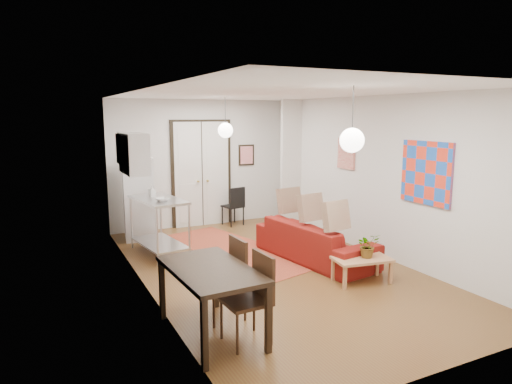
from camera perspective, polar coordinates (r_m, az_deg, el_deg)
name	(u,v)px	position (r m, az deg, el deg)	size (l,w,h in m)	color
floor	(273,269)	(7.78, 2.08, -9.55)	(7.00, 7.00, 0.00)	brown
ceiling	(274,93)	(7.36, 2.22, 12.30)	(4.20, 7.00, 0.02)	white
wall_back	(201,163)	(10.62, -6.90, 3.58)	(4.20, 0.02, 2.90)	silver
wall_front	(448,232)	(4.72, 22.89, -4.68)	(4.20, 0.02, 2.90)	silver
wall_left	(144,193)	(6.70, -13.84, -0.14)	(0.02, 7.00, 2.90)	silver
wall_right	(374,176)	(8.63, 14.51, 1.96)	(0.02, 7.00, 2.90)	silver
double_doors	(202,174)	(10.61, -6.79, 2.21)	(1.44, 0.06, 2.50)	silver
stub_partition	(291,163)	(10.54, 4.39, 3.58)	(0.50, 0.10, 2.90)	silver
wall_cabinet	(134,153)	(8.14, -15.05, 4.68)	(0.35, 1.00, 0.70)	silver
painting_popart	(426,173)	(7.69, 20.51, 2.25)	(0.05, 1.00, 1.00)	red
painting_abstract	(346,154)	(9.19, 11.23, 4.73)	(0.05, 0.50, 0.60)	beige
poster_back	(246,155)	(11.01, -1.20, 4.64)	(0.40, 0.03, 0.50)	red
print_left	(119,149)	(8.60, -16.71, 5.19)	(0.03, 0.44, 0.54)	olive
pendant_back	(225,130)	(9.16, -3.84, 7.70)	(0.30, 0.30, 0.80)	white
pendant_front	(352,140)	(5.68, 11.91, 6.36)	(0.30, 0.30, 0.80)	white
kilim_rug	(236,249)	(8.83, -2.48, -7.18)	(1.33, 3.55, 0.01)	#AA462A
sofa	(315,241)	(8.22, 7.36, -6.05)	(2.37, 0.93, 0.69)	maroon
coffee_table	(362,261)	(7.26, 13.11, -8.43)	(0.94, 0.62, 0.39)	tan
potted_plant	(368,245)	(7.25, 13.79, -6.50)	(0.34, 0.29, 0.38)	#2A5D2D
kitchen_counter	(159,217)	(8.59, -12.05, -3.07)	(0.86, 1.45, 1.05)	#B4B6B9
bowl	(162,200)	(8.23, -11.62, -0.93)	(0.25, 0.25, 0.06)	beige
soap_bottle	(152,191)	(8.73, -12.88, 0.14)	(0.10, 0.10, 0.22)	teal
fridge	(139,199)	(9.68, -14.44, -0.85)	(0.60, 0.60, 1.69)	silver
dining_table	(211,275)	(5.37, -5.70, -10.29)	(0.92, 1.52, 0.82)	black
dining_chair_near	(219,271)	(5.91, -4.61, -9.82)	(0.51, 0.70, 1.01)	#382012
dining_chair_far	(242,290)	(5.31, -1.74, -12.10)	(0.51, 0.70, 1.01)	#382012
black_side_chair	(231,202)	(10.74, -3.11, -1.26)	(0.49, 0.50, 0.91)	black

